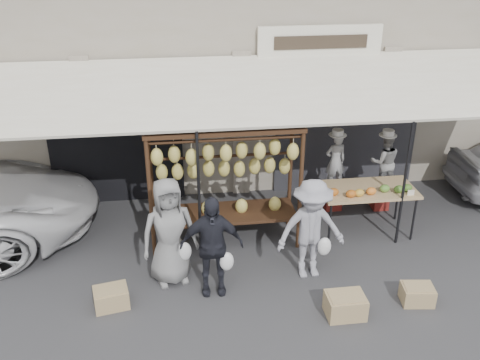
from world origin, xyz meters
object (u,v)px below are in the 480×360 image
Objects in this scene: customer_mid at (212,246)px; vendor_right at (384,162)px; customer_left at (169,232)px; crate_near_b at (417,294)px; customer_right at (311,230)px; crate_far at (111,298)px; banana_rack at (224,162)px; crate_near_a at (345,305)px; produce_table at (369,191)px; vendor_left at (335,161)px.

vendor_right is at bearing 34.16° from customer_mid.
customer_left is 3.83× the size of crate_near_b.
crate_far is at bearing -176.64° from customer_right.
customer_mid is (0.62, -0.36, -0.07)m from customer_left.
banana_rack is 3.03m from crate_near_a.
vendor_right is 2.35× the size of crate_far.
crate_near_a is 1.12× the size of crate_far.
vendor_right is 3.59m from crate_near_a.
produce_table is 2.50m from crate_near_a.
crate_near_b is (3.66, -1.05, -0.75)m from customer_left.
crate_near_a reaches higher than crate_far.
produce_table is at bearing 93.45° from crate_near_b.
produce_table reaches higher than crate_far.
crate_near_a is (-0.73, -3.18, -0.86)m from vendor_left.
customer_mid reaches higher than crate_far.
crate_near_a is at bearing -115.84° from produce_table.
banana_rack is 1.46× the size of customer_left.
banana_rack is at bearing 39.93° from crate_far.
banana_rack reaches higher than crate_far.
produce_table is 0.95× the size of customer_left.
crate_near_b is (3.04, -0.69, -0.68)m from customer_mid.
produce_table is 4.76m from crate_far.
customer_right is (2.21, -0.15, -0.04)m from customer_left.
customer_right is 3.65× the size of crate_near_b.
customer_left is (-3.54, -0.97, 0.02)m from produce_table.
crate_far is at bearing 33.29° from vendor_right.
vendor_right is 3.09m from crate_near_b.
vendor_left is at bearing 23.22° from banana_rack.
crate_near_a is at bearing -55.43° from banana_rack.
customer_mid is 3.51× the size of crate_near_b.
crate_near_a reaches higher than crate_near_b.
crate_near_b is 0.93× the size of crate_far.
vendor_right is 2.52× the size of crate_near_b.
customer_left is 2.22m from customer_right.
banana_rack is at bearing 78.03° from customer_mid.
crate_near_a is at bearing 69.71° from vendor_left.
vendor_right is 2.10× the size of crate_near_a.
customer_left is at bearing 172.19° from customer_right.
banana_rack is 1.56m from customer_left.
crate_near_b is at bearing -35.80° from customer_right.
banana_rack is 2.51m from vendor_left.
customer_right reaches higher than crate_far.
banana_rack is at bearing 32.99° from customer_left.
customer_left is at bearing 31.18° from crate_far.
produce_table is at bearing 18.83° from crate_far.
customer_left is at bearing -164.71° from produce_table.
crate_far is at bearing 169.27° from crate_near_a.
produce_table is 2.15m from crate_near_b.
produce_table is 1.45× the size of vendor_right.
vendor_left is 3.79m from customer_left.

